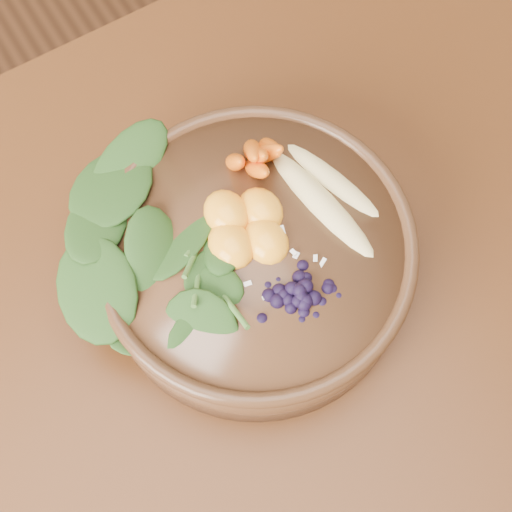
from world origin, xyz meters
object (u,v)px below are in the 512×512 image
Objects in this scene: kale_heap at (174,211)px; banana_halves at (328,184)px; mandarin_cluster at (246,220)px; dining_table at (237,429)px; blueberry_pile at (301,286)px; carrot_cluster at (251,129)px; stoneware_bowl at (256,260)px.

banana_halves is at bearing -18.83° from kale_heap.
kale_heap reaches higher than mandarin_cluster.
dining_table is 12.21× the size of blueberry_pile.
carrot_cluster is (0.09, 0.03, 0.02)m from kale_heap.
stoneware_bowl is 1.75× the size of banana_halves.
stoneware_bowl is (0.09, 0.10, 0.13)m from dining_table.
dining_table is 0.19m from stoneware_bowl.
stoneware_bowl is 0.10m from banana_halves.
banana_halves is at bearing 43.20° from blueberry_pile.
mandarin_cluster is at bearing 88.37° from stoneware_bowl.
kale_heap is at bearing 116.52° from blueberry_pile.
blueberry_pile is (-0.07, -0.07, 0.01)m from banana_halves.
kale_heap is 0.10m from carrot_cluster.
stoneware_bowl is 0.09m from kale_heap.
dining_table is 20.46× the size of carrot_cluster.
blueberry_pile is at bearing -109.55° from carrot_cluster.
blueberry_pile reaches higher than dining_table.
carrot_cluster reaches higher than stoneware_bowl.
kale_heap is at bearing 131.58° from stoneware_bowl.
stoneware_bowl is at bearing 97.58° from blueberry_pile.
banana_halves is 0.10m from blueberry_pile.
kale_heap reaches higher than blueberry_pile.
dining_table is at bearing -129.58° from stoneware_bowl.
stoneware_bowl is at bearing -48.42° from kale_heap.
dining_table is 17.79× the size of mandarin_cluster.
carrot_cluster is at bearing 54.70° from dining_table.
banana_halves is (0.13, -0.04, -0.01)m from kale_heap.
mandarin_cluster is (-0.04, -0.06, -0.02)m from carrot_cluster.
dining_table is at bearing -153.89° from blueberry_pile.
carrot_cluster is at bearing 61.02° from stoneware_bowl.
mandarin_cluster is at bearing 95.45° from blueberry_pile.
mandarin_cluster is at bearing 54.59° from dining_table.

